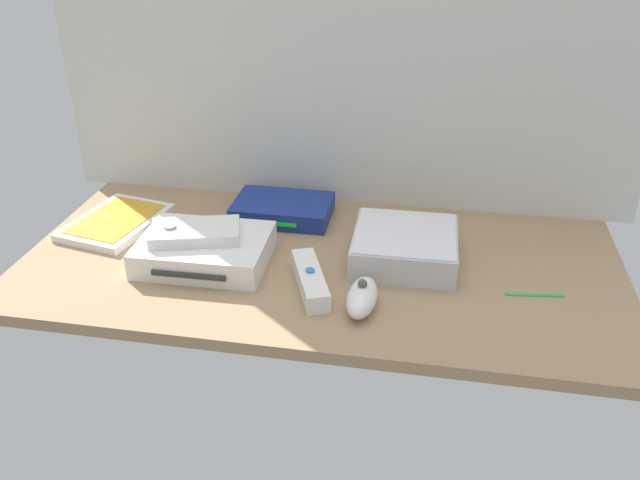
{
  "coord_description": "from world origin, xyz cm",
  "views": [
    {
      "loc": [
        17.13,
        -93.89,
        56.29
      ],
      "look_at": [
        0.0,
        0.0,
        4.0
      ],
      "focal_mm": 37.03,
      "sensor_mm": 36.0,
      "label": 1
    }
  ],
  "objects_px": {
    "mini_computer": "(405,246)",
    "game_case": "(116,222)",
    "game_console": "(205,250)",
    "remote_wand": "(311,280)",
    "stylus_pen": "(535,294)",
    "remote_classic_pad": "(195,232)",
    "network_router": "(283,209)",
    "remote_nunchuk": "(362,297)"
  },
  "relations": [
    {
      "from": "game_case",
      "to": "remote_wand",
      "type": "xyz_separation_m",
      "value": [
        0.39,
        -0.14,
        0.01
      ]
    },
    {
      "from": "game_console",
      "to": "stylus_pen",
      "type": "height_order",
      "value": "game_console"
    },
    {
      "from": "network_router",
      "to": "remote_wand",
      "type": "height_order",
      "value": "same"
    },
    {
      "from": "mini_computer",
      "to": "game_case",
      "type": "height_order",
      "value": "mini_computer"
    },
    {
      "from": "mini_computer",
      "to": "stylus_pen",
      "type": "relative_size",
      "value": 1.92
    },
    {
      "from": "mini_computer",
      "to": "remote_wand",
      "type": "distance_m",
      "value": 0.18
    },
    {
      "from": "network_router",
      "to": "game_case",
      "type": "bearing_deg",
      "value": -162.79
    },
    {
      "from": "remote_wand",
      "to": "stylus_pen",
      "type": "distance_m",
      "value": 0.35
    },
    {
      "from": "game_console",
      "to": "game_case",
      "type": "xyz_separation_m",
      "value": [
        -0.2,
        0.09,
        -0.01
      ]
    },
    {
      "from": "remote_classic_pad",
      "to": "stylus_pen",
      "type": "distance_m",
      "value": 0.55
    },
    {
      "from": "remote_classic_pad",
      "to": "stylus_pen",
      "type": "height_order",
      "value": "remote_classic_pad"
    },
    {
      "from": "game_console",
      "to": "remote_classic_pad",
      "type": "distance_m",
      "value": 0.03
    },
    {
      "from": "game_case",
      "to": "stylus_pen",
      "type": "distance_m",
      "value": 0.74
    },
    {
      "from": "stylus_pen",
      "to": "network_router",
      "type": "bearing_deg",
      "value": 156.48
    },
    {
      "from": "network_router",
      "to": "stylus_pen",
      "type": "height_order",
      "value": "network_router"
    },
    {
      "from": "game_console",
      "to": "remote_classic_pad",
      "type": "relative_size",
      "value": 1.33
    },
    {
      "from": "remote_wand",
      "to": "game_case",
      "type": "bearing_deg",
      "value": 138.72
    },
    {
      "from": "remote_nunchuk",
      "to": "stylus_pen",
      "type": "relative_size",
      "value": 1.13
    },
    {
      "from": "network_router",
      "to": "remote_nunchuk",
      "type": "bearing_deg",
      "value": -55.83
    },
    {
      "from": "network_router",
      "to": "stylus_pen",
      "type": "xyz_separation_m",
      "value": [
        0.44,
        -0.19,
        -0.01
      ]
    },
    {
      "from": "network_router",
      "to": "remote_nunchuk",
      "type": "height_order",
      "value": "remote_nunchuk"
    },
    {
      "from": "game_console",
      "to": "remote_wand",
      "type": "relative_size",
      "value": 1.41
    },
    {
      "from": "game_case",
      "to": "game_console",
      "type": "bearing_deg",
      "value": -13.54
    },
    {
      "from": "game_case",
      "to": "network_router",
      "type": "xyz_separation_m",
      "value": [
        0.29,
        0.09,
        0.01
      ]
    },
    {
      "from": "network_router",
      "to": "remote_wand",
      "type": "distance_m",
      "value": 0.25
    },
    {
      "from": "game_console",
      "to": "remote_wand",
      "type": "distance_m",
      "value": 0.2
    },
    {
      "from": "mini_computer",
      "to": "game_case",
      "type": "relative_size",
      "value": 0.81
    },
    {
      "from": "stylus_pen",
      "to": "remote_nunchuk",
      "type": "bearing_deg",
      "value": -162.23
    },
    {
      "from": "remote_nunchuk",
      "to": "remote_classic_pad",
      "type": "bearing_deg",
      "value": 165.16
    },
    {
      "from": "game_console",
      "to": "mini_computer",
      "type": "xyz_separation_m",
      "value": [
        0.33,
        0.06,
        0.0
      ]
    },
    {
      "from": "game_console",
      "to": "network_router",
      "type": "relative_size",
      "value": 1.18
    },
    {
      "from": "game_console",
      "to": "stylus_pen",
      "type": "distance_m",
      "value": 0.53
    },
    {
      "from": "network_router",
      "to": "remote_wand",
      "type": "relative_size",
      "value": 1.2
    },
    {
      "from": "game_case",
      "to": "remote_classic_pad",
      "type": "xyz_separation_m",
      "value": [
        0.19,
        -0.09,
        0.05
      ]
    },
    {
      "from": "game_case",
      "to": "remote_nunchuk",
      "type": "relative_size",
      "value": 2.09
    },
    {
      "from": "game_case",
      "to": "stylus_pen",
      "type": "relative_size",
      "value": 2.36
    },
    {
      "from": "mini_computer",
      "to": "remote_classic_pad",
      "type": "distance_m",
      "value": 0.35
    },
    {
      "from": "remote_nunchuk",
      "to": "mini_computer",
      "type": "bearing_deg",
      "value": 74.1
    },
    {
      "from": "network_router",
      "to": "game_console",
      "type": "bearing_deg",
      "value": -115.79
    },
    {
      "from": "game_case",
      "to": "stylus_pen",
      "type": "xyz_separation_m",
      "value": [
        0.74,
        -0.1,
        -0.0
      ]
    },
    {
      "from": "game_console",
      "to": "network_router",
      "type": "height_order",
      "value": "game_console"
    },
    {
      "from": "mini_computer",
      "to": "game_case",
      "type": "xyz_separation_m",
      "value": [
        -0.53,
        0.03,
        -0.02
      ]
    }
  ]
}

